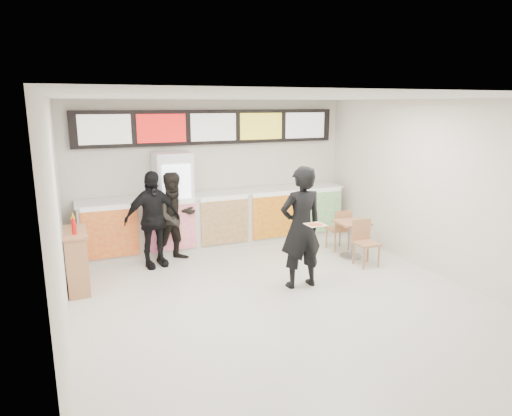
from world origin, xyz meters
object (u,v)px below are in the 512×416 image
cafe_table (352,232)px  customer_left (175,217)px  customer_mid (152,219)px  condiment_ledge (77,260)px  drinks_fridge (174,203)px  service_counter (219,219)px  customer_main (301,228)px

cafe_table → customer_left: bearing=163.5°
customer_mid → condiment_ledge: (-1.32, -0.63, -0.38)m
condiment_ledge → customer_mid: bearing=25.5°
drinks_fridge → condiment_ledge: size_ratio=1.71×
service_counter → customer_main: (0.52, -2.57, 0.42)m
customer_left → condiment_ledge: size_ratio=1.44×
condiment_ledge → cafe_table: bearing=-4.0°
service_counter → customer_left: (-1.04, -0.54, 0.27)m
customer_mid → condiment_ledge: customer_mid is taller
drinks_fridge → condiment_ledge: bearing=-144.5°
customer_mid → condiment_ledge: bearing=-166.0°
customer_main → customer_mid: (-2.01, 1.88, -0.11)m
service_counter → condiment_ledge: size_ratio=4.74×
drinks_fridge → condiment_ledge: (-1.89, -1.34, -0.50)m
service_counter → customer_main: size_ratio=2.81×
customer_main → cafe_table: 1.91m
customer_left → customer_mid: customer_mid is taller
drinks_fridge → customer_left: drinks_fridge is taller
service_counter → condiment_ledge: bearing=-154.8°
drinks_fridge → customer_left: bearing=-101.0°
customer_main → customer_mid: 2.76m
customer_main → cafe_table: customer_main is taller
condiment_ledge → customer_main: bearing=-20.5°
customer_main → condiment_ledge: 3.60m
customer_left → cafe_table: customer_left is taller
customer_left → condiment_ledge: customer_left is taller
service_counter → customer_left: customer_left is taller
customer_left → service_counter: bearing=12.1°
customer_main → customer_left: size_ratio=1.17×
drinks_fridge → customer_main: (1.45, -2.59, -0.01)m
service_counter → customer_left: size_ratio=3.28×
service_counter → customer_main: 2.66m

